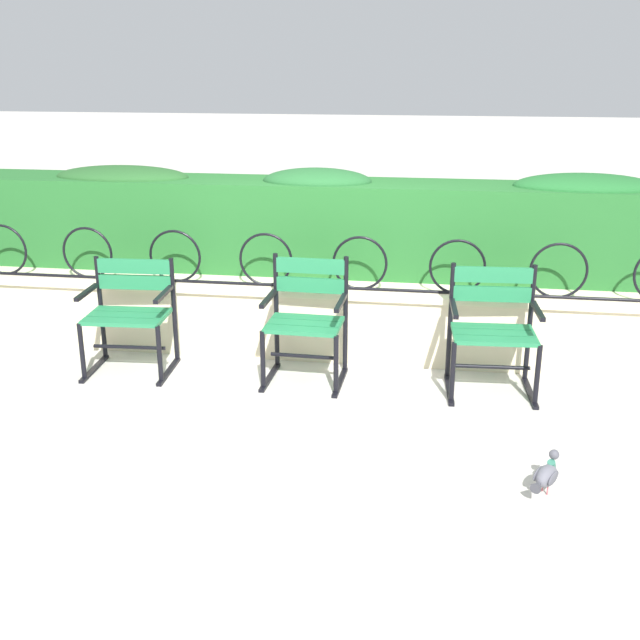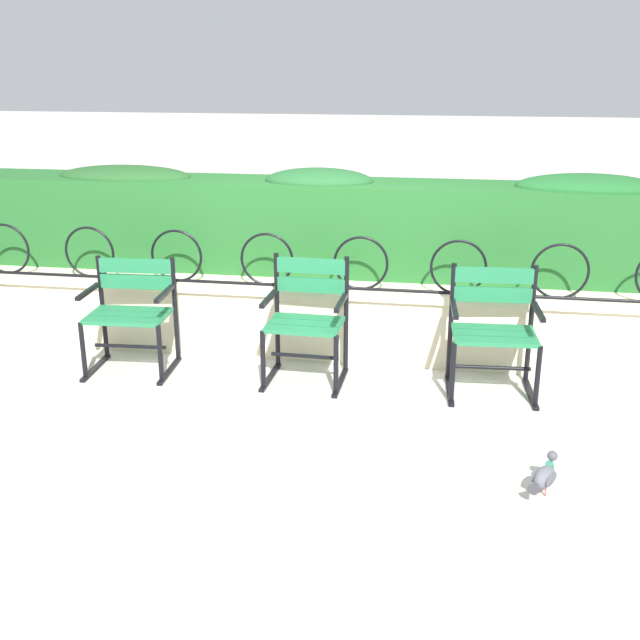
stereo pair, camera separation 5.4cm
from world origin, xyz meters
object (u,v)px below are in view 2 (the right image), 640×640
object	(u,v)px
park_chair_left	(131,310)
pigeon_near_chairs	(544,476)
park_chair_centre	(307,317)
park_chair_right	(493,327)

from	to	relation	value
park_chair_left	pigeon_near_chairs	distance (m)	3.22
park_chair_centre	park_chair_right	bearing A→B (deg)	-0.18
park_chair_centre	pigeon_near_chairs	xyz separation A→B (m)	(1.55, -1.39, -0.36)
park_chair_left	park_chair_right	distance (m)	2.66
park_chair_left	pigeon_near_chairs	size ratio (longest dim) A/B	3.06
park_chair_right	park_chair_centre	bearing A→B (deg)	179.82
park_chair_left	pigeon_near_chairs	bearing A→B (deg)	-25.47
park_chair_centre	pigeon_near_chairs	distance (m)	2.11
park_chair_right	pigeon_near_chairs	bearing A→B (deg)	-80.77
pigeon_near_chairs	park_chair_right	bearing A→B (deg)	99.23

